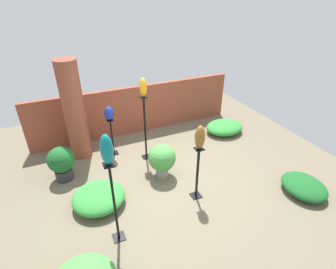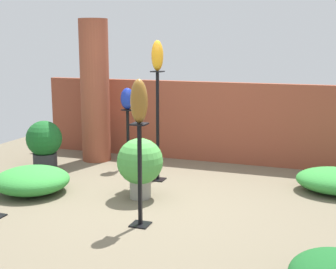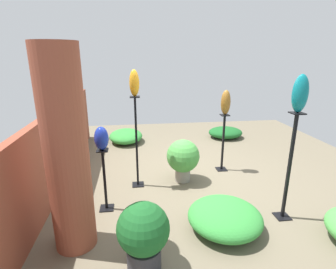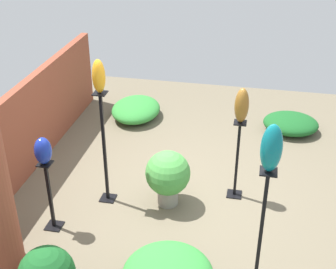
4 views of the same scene
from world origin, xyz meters
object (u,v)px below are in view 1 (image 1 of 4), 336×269
at_px(potted_plant_near_pillar, 61,162).
at_px(pedestal_bronze, 197,176).
at_px(potted_plant_mid_right, 162,159).
at_px(pedestal_amber, 145,131).
at_px(art_vase_amber, 143,87).
at_px(brick_pillar, 74,111).
at_px(art_vase_teal, 107,150).
at_px(pedestal_teal, 115,207).
at_px(art_vase_cobalt, 109,113).
at_px(pedestal_cobalt, 112,139).
at_px(art_vase_bronze, 200,137).

bearing_deg(potted_plant_near_pillar, pedestal_bronze, -35.19).
bearing_deg(potted_plant_mid_right, pedestal_amber, 95.04).
height_order(pedestal_bronze, art_vase_amber, art_vase_amber).
bearing_deg(brick_pillar, art_vase_teal, -86.24).
xyz_separation_m(pedestal_teal, art_vase_cobalt, (0.54, 2.48, 0.40)).
relative_size(art_vase_amber, art_vase_cobalt, 1.26).
bearing_deg(pedestal_teal, art_vase_teal, 0.00).
bearing_deg(pedestal_bronze, potted_plant_mid_right, 113.08).
relative_size(art_vase_cobalt, potted_plant_near_pillar, 0.43).
bearing_deg(potted_plant_near_pillar, pedestal_teal, -71.41).
distance_m(brick_pillar, potted_plant_mid_right, 2.27).
distance_m(pedestal_cobalt, potted_plant_mid_right, 1.50).
relative_size(pedestal_cobalt, potted_plant_mid_right, 1.21).
xyz_separation_m(art_vase_amber, potted_plant_mid_right, (0.07, -0.81, -1.33)).
height_order(brick_pillar, art_vase_bronze, brick_pillar).
bearing_deg(potted_plant_near_pillar, art_vase_amber, 0.94).
bearing_deg(pedestal_bronze, potted_plant_near_pillar, 144.81).
xyz_separation_m(pedestal_amber, art_vase_teal, (-1.22, -2.01, 1.02)).
distance_m(pedestal_bronze, potted_plant_mid_right, 0.93).
height_order(pedestal_amber, potted_plant_near_pillar, pedestal_amber).
bearing_deg(art_vase_bronze, pedestal_bronze, 0.00).
bearing_deg(art_vase_bronze, potted_plant_mid_right, 113.08).
distance_m(art_vase_teal, art_vase_bronze, 1.73).
relative_size(potted_plant_mid_right, potted_plant_near_pillar, 1.01).
bearing_deg(potted_plant_mid_right, art_vase_amber, 95.04).
distance_m(brick_pillar, pedestal_cobalt, 1.07).
xyz_separation_m(brick_pillar, pedestal_cobalt, (0.72, -0.29, -0.74)).
distance_m(pedestal_cobalt, art_vase_teal, 2.87).
relative_size(pedestal_teal, pedestal_cobalt, 1.61).
bearing_deg(art_vase_teal, brick_pillar, 93.76).
bearing_deg(art_vase_cobalt, brick_pillar, 158.10).
xyz_separation_m(pedestal_bronze, art_vase_cobalt, (-1.12, 2.14, 0.59)).
relative_size(pedestal_amber, pedestal_bronze, 1.39).
xyz_separation_m(pedestal_amber, potted_plant_mid_right, (0.07, -0.81, -0.28)).
bearing_deg(pedestal_cobalt, brick_pillar, 158.10).
xyz_separation_m(pedestal_cobalt, potted_plant_mid_right, (0.76, -1.29, 0.03)).
xyz_separation_m(pedestal_cobalt, art_vase_bronze, (1.12, -2.14, 0.93)).
xyz_separation_m(pedestal_amber, potted_plant_near_pillar, (-1.88, -0.03, -0.30)).
height_order(art_vase_cobalt, potted_plant_near_pillar, art_vase_cobalt).
height_order(brick_pillar, art_vase_teal, brick_pillar).
distance_m(brick_pillar, art_vase_bronze, 3.05).
bearing_deg(pedestal_bronze, art_vase_teal, -168.40).
bearing_deg(art_vase_amber, brick_pillar, 151.34).
height_order(art_vase_cobalt, potted_plant_mid_right, art_vase_cobalt).
bearing_deg(potted_plant_near_pillar, art_vase_bronze, -35.19).
xyz_separation_m(pedestal_cobalt, potted_plant_near_pillar, (-1.20, -0.51, 0.01)).
bearing_deg(art_vase_teal, potted_plant_mid_right, 42.77).
height_order(pedestal_teal, art_vase_bronze, art_vase_bronze).
height_order(pedestal_bronze, potted_plant_mid_right, pedestal_bronze).
height_order(art_vase_teal, potted_plant_near_pillar, art_vase_teal).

